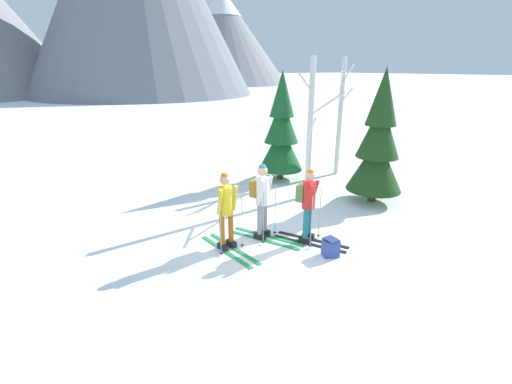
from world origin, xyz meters
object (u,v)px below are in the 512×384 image
at_px(skier_in_white, 262,198).
at_px(birch_tree_tall, 310,129).
at_px(skier_in_yellow, 226,209).
at_px(skier_in_red, 308,202).
at_px(backpack_on_snow_front, 331,247).
at_px(birch_tree_slender, 340,116).
at_px(pine_tree_near, 281,131).
at_px(pine_tree_mid, 378,143).

height_order(skier_in_white, birch_tree_tall, birch_tree_tall).
distance_m(skier_in_yellow, skier_in_red, 1.74).
height_order(skier_in_white, skier_in_red, skier_in_white).
bearing_deg(skier_in_yellow, birch_tree_tall, 24.02).
height_order(skier_in_red, backpack_on_snow_front, skier_in_red).
relative_size(birch_tree_slender, backpack_on_snow_front, 10.18).
xyz_separation_m(skier_in_red, birch_tree_slender, (4.28, 3.47, 1.13)).
height_order(skier_in_white, backpack_on_snow_front, skier_in_white).
bearing_deg(skier_in_yellow, backpack_on_snow_front, -39.94).
xyz_separation_m(skier_in_yellow, skier_in_red, (1.63, -0.62, 0.02)).
xyz_separation_m(skier_in_white, backpack_on_snow_front, (0.74, -1.42, -0.77)).
bearing_deg(pine_tree_near, skier_in_yellow, -138.35).
xyz_separation_m(skier_in_white, pine_tree_mid, (3.93, 0.25, 0.71)).
height_order(skier_in_white, pine_tree_near, pine_tree_near).
distance_m(birch_tree_tall, backpack_on_snow_front, 3.90).
bearing_deg(birch_tree_tall, birch_tree_slender, 28.14).
xyz_separation_m(skier_in_red, backpack_on_snow_front, (0.01, -0.75, -0.74)).
bearing_deg(skier_in_yellow, birch_tree_slender, 25.75).
xyz_separation_m(skier_in_white, skier_in_red, (0.73, -0.67, -0.03)).
relative_size(skier_in_white, pine_tree_near, 0.48).
height_order(birch_tree_tall, backpack_on_snow_front, birch_tree_tall).
bearing_deg(backpack_on_snow_front, pine_tree_near, 65.17).
bearing_deg(skier_in_white, pine_tree_mid, 3.64).
bearing_deg(backpack_on_snow_front, birch_tree_tall, 57.89).
bearing_deg(backpack_on_snow_front, skier_in_yellow, 140.06).
bearing_deg(birch_tree_tall, skier_in_yellow, -155.98).
relative_size(pine_tree_near, birch_tree_slender, 0.90).
bearing_deg(pine_tree_near, skier_in_red, -118.85).
xyz_separation_m(pine_tree_mid, birch_tree_slender, (1.08, 2.55, 0.39)).
height_order(skier_in_yellow, backpack_on_snow_front, skier_in_yellow).
xyz_separation_m(birch_tree_tall, backpack_on_snow_front, (-1.83, -2.92, -1.82)).
distance_m(skier_in_red, birch_tree_tall, 3.04).
relative_size(skier_in_red, pine_tree_mid, 0.45).
bearing_deg(pine_tree_near, backpack_on_snow_front, -114.83).
bearing_deg(birch_tree_tall, skier_in_red, -130.37).
bearing_deg(backpack_on_snow_front, pine_tree_mid, 27.66).
bearing_deg(skier_in_red, pine_tree_near, 61.15).
bearing_deg(skier_in_red, skier_in_yellow, 159.22).
relative_size(skier_in_white, backpack_on_snow_front, 4.40).
bearing_deg(pine_tree_mid, backpack_on_snow_front, -152.34).
distance_m(skier_in_red, pine_tree_near, 4.68).
bearing_deg(pine_tree_near, birch_tree_slender, -15.94).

